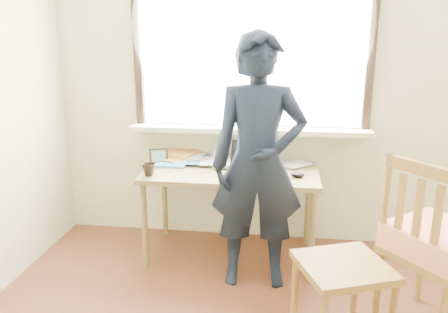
# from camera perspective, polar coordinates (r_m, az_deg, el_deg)

# --- Properties ---
(room_shell) EXTENTS (3.52, 4.02, 2.61)m
(room_shell) POSITION_cam_1_polar(r_m,az_deg,el_deg) (1.61, 5.36, 15.64)
(room_shell) COLOR beige
(room_shell) RESTS_ON ground
(desk) EXTENTS (1.27, 0.63, 0.68)m
(desk) POSITION_cam_1_polar(r_m,az_deg,el_deg) (3.23, 0.93, -3.01)
(desk) COLOR olive
(desk) RESTS_ON ground
(laptop) EXTENTS (0.35, 0.30, 0.22)m
(laptop) POSITION_cam_1_polar(r_m,az_deg,el_deg) (3.14, 3.43, -1.20)
(laptop) COLOR black
(laptop) RESTS_ON desk
(mug_white) EXTENTS (0.16, 0.16, 0.09)m
(mug_white) POSITION_cam_1_polar(r_m,az_deg,el_deg) (3.40, -0.43, 0.01)
(mug_white) COLOR white
(mug_white) RESTS_ON desk
(mug_dark) EXTENTS (0.13, 0.13, 0.09)m
(mug_dark) POSITION_cam_1_polar(r_m,az_deg,el_deg) (3.12, -9.80, -1.71)
(mug_dark) COLOR black
(mug_dark) RESTS_ON desk
(mouse) EXTENTS (0.10, 0.07, 0.04)m
(mouse) POSITION_cam_1_polar(r_m,az_deg,el_deg) (3.09, 9.56, -2.35)
(mouse) COLOR black
(mouse) RESTS_ON desk
(desk_clutter) EXTENTS (0.81, 0.57, 0.04)m
(desk_clutter) POSITION_cam_1_polar(r_m,az_deg,el_deg) (3.42, -3.71, -0.36)
(desk_clutter) COLOR white
(desk_clutter) RESTS_ON desk
(book_a) EXTENTS (0.26, 0.29, 0.02)m
(book_a) POSITION_cam_1_polar(r_m,az_deg,el_deg) (3.47, -6.15, -0.37)
(book_a) COLOR white
(book_a) RESTS_ON desk
(book_b) EXTENTS (0.27, 0.27, 0.02)m
(book_b) POSITION_cam_1_polar(r_m,az_deg,el_deg) (3.41, 8.36, -0.75)
(book_b) COLOR white
(book_b) RESTS_ON desk
(picture_frame) EXTENTS (0.14, 0.06, 0.11)m
(picture_frame) POSITION_cam_1_polar(r_m,az_deg,el_deg) (3.39, -8.53, -0.04)
(picture_frame) COLOR black
(picture_frame) RESTS_ON desk
(work_chair) EXTENTS (0.57, 0.56, 0.46)m
(work_chair) POSITION_cam_1_polar(r_m,az_deg,el_deg) (2.51, 15.26, -14.73)
(work_chair) COLOR olive
(work_chair) RESTS_ON ground
(side_chair) EXTENTS (0.65, 0.65, 1.02)m
(side_chair) POSITION_cam_1_polar(r_m,az_deg,el_deg) (2.69, 25.89, -10.18)
(side_chair) COLOR olive
(side_chair) RESTS_ON ground
(person) EXTENTS (0.64, 0.45, 1.67)m
(person) POSITION_cam_1_polar(r_m,az_deg,el_deg) (2.83, 4.49, -0.91)
(person) COLOR black
(person) RESTS_ON ground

